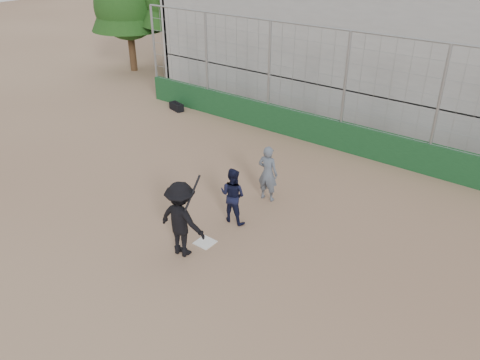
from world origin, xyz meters
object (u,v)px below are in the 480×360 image
Objects in this scene: batter_at_plate at (181,219)px; umpire at (268,176)px; equipment_bag at (177,107)px; catcher_crouched at (233,204)px.

batter_at_plate is 3.27m from umpire.
umpire is 8.14m from equipment_bag.
umpire is at bearing 87.90° from catcher_crouched.
umpire is 1.90× the size of equipment_bag.
umpire is (0.05, 1.49, 0.21)m from catcher_crouched.
batter_at_plate reaches higher than umpire.
umpire reaches higher than equipment_bag.
equipment_bag is at bearing -32.67° from umpire.
batter_at_plate is at bearing 82.12° from umpire.
catcher_crouched reaches higher than equipment_bag.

